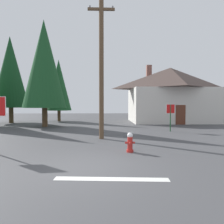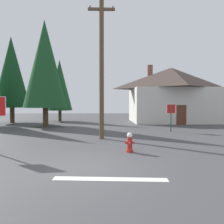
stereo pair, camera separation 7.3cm
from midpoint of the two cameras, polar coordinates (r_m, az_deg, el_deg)
name	(u,v)px [view 2 (the right image)]	position (r m, az deg, el deg)	size (l,w,h in m)	color
ground_plane	(87,168)	(7.16, -6.73, -15.17)	(80.00, 80.00, 0.10)	#424244
lane_stop_bar	(110,179)	(5.99, -0.15, -18.11)	(3.19, 0.30, 0.01)	silver
fire_hydrant	(130,143)	(9.03, 5.18, -8.44)	(0.43, 0.37, 0.85)	#AD231E
utility_pole	(102,67)	(12.54, -2.75, 12.46)	(1.60, 0.28, 8.29)	brown
stop_sign_far	(171,112)	(16.23, 16.19, -0.04)	(0.70, 0.14, 2.08)	#1E4C28
house	(171,94)	(25.29, 16.15, 4.89)	(9.89, 7.35, 6.88)	beige
pine_tree_mid_left	(45,64)	(20.34, -18.03, 12.55)	(3.93, 3.93, 9.82)	#4C3823
pine_tree_short_left	(60,85)	(25.78, -14.25, 7.24)	(2.98, 2.98, 7.45)	#4C3823
pine_tree_far_center	(11,72)	(25.67, -26.07, 9.90)	(3.83, 3.83, 9.56)	#4C3823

